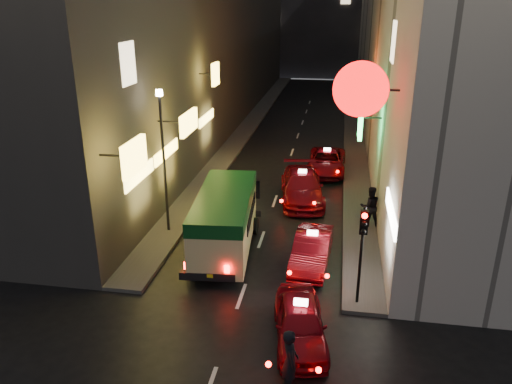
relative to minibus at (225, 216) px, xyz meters
The scene contains 13 objects.
building_left 24.44m from the minibus, 106.75° to the left, with size 7.53×52.00×18.00m.
building_right 25.27m from the minibus, 67.41° to the left, with size 8.26×52.00×18.00m.
sidewalk_left 22.57m from the minibus, 97.57° to the left, with size 1.50×52.00×0.15m, color #484643.
sidewalk_right 23.05m from the minibus, 76.07° to the left, with size 1.50×52.00×0.15m, color #484643.
minibus is the anchor object (origin of this frame).
taxi_near 6.41m from the minibus, 56.38° to the right, with size 2.66×4.94×1.66m.
taxi_second 3.71m from the minibus, ahead, with size 2.21×4.79×1.66m.
taxi_third 6.79m from the minibus, 66.98° to the left, with size 3.00×5.75×1.91m.
taxi_far 11.66m from the minibus, 71.26° to the left, with size 2.05×4.88×1.72m.
pedestrian_crossing 8.18m from the minibus, 65.19° to the right, with size 0.70×0.45×2.13m, color black.
pedestrian_sidewalk 6.79m from the minibus, 29.13° to the left, with size 0.79×0.50×2.10m, color black.
traffic_light 6.27m from the minibus, 31.26° to the right, with size 0.26×0.43×3.50m.
lamp_post 3.83m from the minibus, 155.64° to the left, with size 0.28×0.28×6.22m.
Camera 1 is at (3.01, -6.28, 9.76)m, focal length 35.00 mm.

